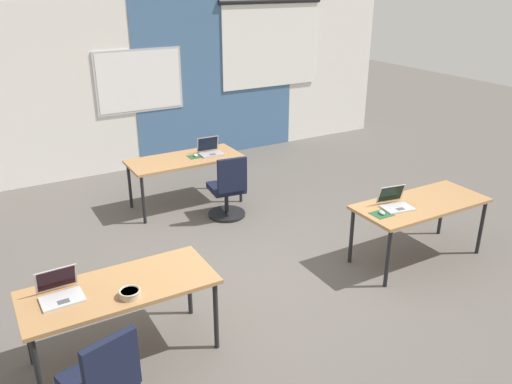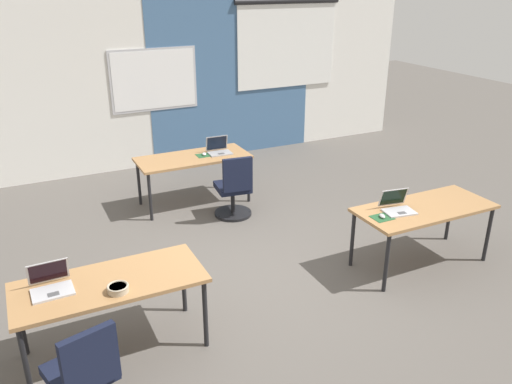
{
  "view_description": "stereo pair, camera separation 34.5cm",
  "coord_description": "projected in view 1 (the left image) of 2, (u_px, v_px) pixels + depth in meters",
  "views": [
    {
      "loc": [
        -2.6,
        -4.39,
        3.12
      ],
      "look_at": [
        0.04,
        0.22,
        0.9
      ],
      "focal_mm": 36.54,
      "sensor_mm": 36.0,
      "label": 1
    },
    {
      "loc": [
        -2.29,
        -4.55,
        3.12
      ],
      "look_at": [
        0.04,
        0.22,
        0.9
      ],
      "focal_mm": 36.54,
      "sensor_mm": 36.0,
      "label": 2
    }
  ],
  "objects": [
    {
      "name": "chair_far_right",
      "position": [
        228.0,
        192.0,
        7.12
      ],
      "size": [
        0.52,
        0.56,
        0.92
      ],
      "rotation": [
        0.0,
        0.0,
        3.02
      ],
      "color": "black",
      "rests_on": "ground"
    },
    {
      "name": "snack_bowl",
      "position": [
        130.0,
        293.0,
        4.19
      ],
      "size": [
        0.18,
        0.18,
        0.06
      ],
      "color": "tan",
      "rests_on": "desk_near_left"
    },
    {
      "name": "ground_plane",
      "position": [
        263.0,
        273.0,
        5.91
      ],
      "size": [
        24.0,
        24.0,
        0.0
      ],
      "color": "#56514C"
    },
    {
      "name": "desk_far_center",
      "position": [
        185.0,
        162.0,
        7.42
      ],
      "size": [
        1.6,
        0.7,
        0.72
      ],
      "color": "#A37547",
      "rests_on": "ground"
    },
    {
      "name": "mousepad_near_right_inner",
      "position": [
        382.0,
        214.0,
        5.65
      ],
      "size": [
        0.22,
        0.19,
        0.0
      ],
      "color": "#23512D",
      "rests_on": "desk_near_right"
    },
    {
      "name": "mouse_near_right_inner",
      "position": [
        382.0,
        212.0,
        5.65
      ],
      "size": [
        0.09,
        0.11,
        0.03
      ],
      "color": "#B2B2B7",
      "rests_on": "mousepad_near_right_inner"
    },
    {
      "name": "desk_near_right",
      "position": [
        421.0,
        207.0,
        5.98
      ],
      "size": [
        1.6,
        0.7,
        0.72
      ],
      "color": "#A37547",
      "rests_on": "ground"
    },
    {
      "name": "mousepad_far_right",
      "position": [
        196.0,
        156.0,
        7.46
      ],
      "size": [
        0.22,
        0.19,
        0.0
      ],
      "color": "#23512D",
      "rests_on": "desk_far_center"
    },
    {
      "name": "desk_near_left",
      "position": [
        120.0,
        292.0,
        4.37
      ],
      "size": [
        1.6,
        0.7,
        0.72
      ],
      "color": "#A37547",
      "rests_on": "ground"
    },
    {
      "name": "laptop_near_right_inner",
      "position": [
        395.0,
        203.0,
        5.82
      ],
      "size": [
        0.37,
        0.35,
        0.23
      ],
      "rotation": [
        0.0,
        0.0,
        -0.16
      ],
      "color": "#B7B7BC",
      "rests_on": "desk_near_right"
    },
    {
      "name": "mouse_far_right",
      "position": [
        196.0,
        155.0,
        7.45
      ],
      "size": [
        0.08,
        0.11,
        0.03
      ],
      "color": "silver",
      "rests_on": "mousepad_far_right"
    },
    {
      "name": "laptop_far_right",
      "position": [
        210.0,
        150.0,
        7.56
      ],
      "size": [
        0.34,
        0.29,
        0.24
      ],
      "rotation": [
        0.0,
        0.0,
        -0.05
      ],
      "color": "#9E9EA3",
      "rests_on": "desk_far_center"
    },
    {
      "name": "laptop_near_left_end",
      "position": [
        60.0,
        292.0,
        4.18
      ],
      "size": [
        0.34,
        0.3,
        0.23
      ],
      "rotation": [
        0.0,
        0.0,
        0.03
      ],
      "color": "#B7B7BC",
      "rests_on": "desk_near_left"
    },
    {
      "name": "back_wall_assembly",
      "position": [
        140.0,
        85.0,
        8.76
      ],
      "size": [
        10.0,
        0.27,
        2.8
      ],
      "color": "silver",
      "rests_on": "ground"
    }
  ]
}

